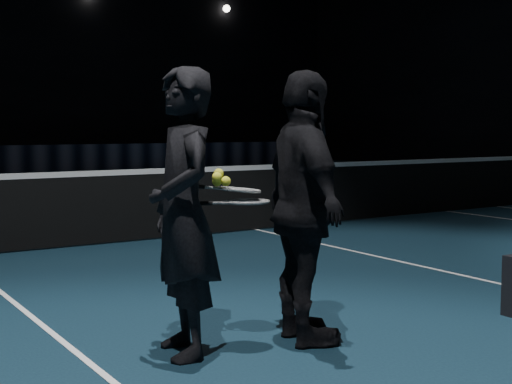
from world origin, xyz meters
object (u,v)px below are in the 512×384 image
Objects in this scene: tennis_balls at (221,179)px; racket_lower at (249,202)px; player_a at (183,213)px; player_b at (304,208)px; racket_upper at (240,190)px.

racket_lower is at bearing -16.20° from tennis_balls.
player_a is 0.45m from racket_lower.
player_b is 0.40m from racket_lower.
racket_upper is at bearing 85.44° from player_b.
player_b is (0.82, -0.22, 0.00)m from player_a.
player_b is 15.77× the size of tennis_balls.
racket_upper is 0.17m from tennis_balls.
player_a is 2.78× the size of racket_lower.
tennis_balls is at bearing -170.43° from racket_upper.
racket_lower is (0.44, -0.11, 0.06)m from player_a.
tennis_balls reaches higher than racket_lower.
racket_upper is at bearing 141.34° from racket_lower.
player_a reaches higher than tennis_balls.
player_b is 0.63m from tennis_balls.
player_a is 1.00× the size of player_b.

